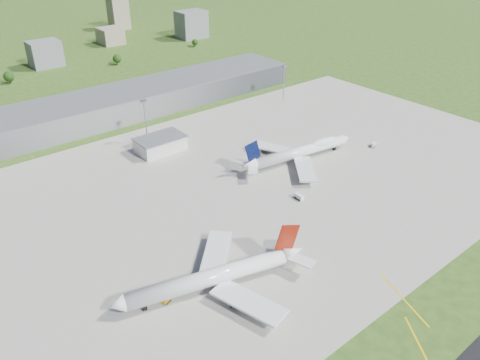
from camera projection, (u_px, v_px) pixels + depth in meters
ground at (106, 128)px, 292.98m from camera, size 1400.00×1400.00×0.00m
apron at (226, 193)px, 224.36m from camera, size 360.00×190.00×0.08m
terminal at (94, 110)px, 299.37m from camera, size 300.00×42.00×15.00m
ops_building at (160, 144)px, 262.81m from camera, size 26.00×16.00×8.00m
mast_center at (145, 114)px, 266.12m from camera, size 3.50×2.00×25.90m
mast_east at (284, 77)px, 326.45m from camera, size 3.50×2.00×25.90m
airliner_red_twin at (216, 277)px, 165.16m from camera, size 71.30×54.53×19.87m
airliner_blue_quad at (301, 151)px, 252.31m from camera, size 71.84×55.87×18.78m
tug_yellow at (166, 300)px, 161.18m from camera, size 3.79×2.91×1.69m
van_white_near at (299, 197)px, 219.34m from camera, size 2.50×5.02×2.51m
van_white_far at (374, 145)px, 268.73m from camera, size 4.84×3.79×2.30m
bldg_c at (45, 54)px, 406.27m from camera, size 26.00×20.00×22.00m
bldg_ce at (110, 36)px, 478.57m from camera, size 22.00×24.00×16.00m
bldg_e at (192, 24)px, 499.27m from camera, size 30.00×22.00×28.00m
bldg_tall_e at (118, 13)px, 535.97m from camera, size 20.00×18.00×36.00m
tree_c at (9, 76)px, 366.68m from camera, size 8.10×8.10×9.90m
tree_e at (117, 59)px, 412.84m from camera, size 7.65×7.65×9.35m
tree_far_e at (195, 42)px, 469.42m from camera, size 6.30×6.30×7.70m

